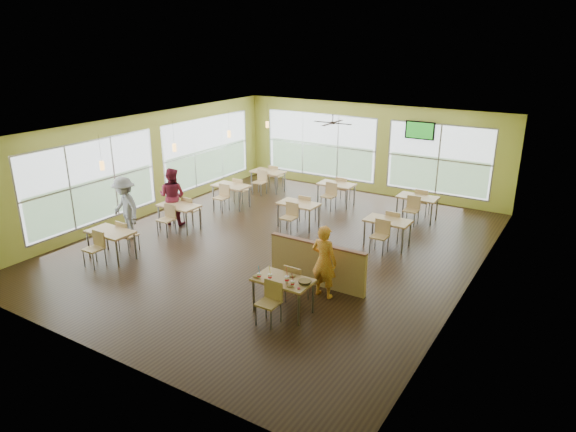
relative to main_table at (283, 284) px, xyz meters
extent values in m
plane|color=black|center=(-2.00, 3.00, -0.63)|extent=(12.00, 12.00, 0.00)
plane|color=white|center=(-2.00, 3.00, 2.57)|extent=(12.00, 12.00, 0.00)
cube|color=#B3BB4B|center=(-2.00, 9.00, 0.97)|extent=(10.00, 0.04, 3.20)
cube|color=#B3BB4B|center=(-2.00, -3.00, 0.97)|extent=(10.00, 0.04, 3.20)
cube|color=#B3BB4B|center=(-7.00, 3.00, 0.97)|extent=(0.04, 12.00, 3.20)
cube|color=#B3BB4B|center=(3.00, 3.00, 0.97)|extent=(0.04, 12.00, 3.20)
cube|color=white|center=(-6.98, 1.00, 0.89)|extent=(0.02, 4.50, 2.35)
cube|color=white|center=(-6.98, 6.00, 0.89)|extent=(0.02, 4.50, 2.35)
cube|color=white|center=(-4.00, 8.98, 0.89)|extent=(4.50, 0.02, 2.35)
cube|color=white|center=(0.50, 8.98, 0.89)|extent=(3.50, 0.02, 2.35)
cube|color=#B7BABC|center=(-6.97, 3.50, -0.28)|extent=(0.04, 9.40, 0.05)
cube|color=#B7BABC|center=(-1.75, 8.97, -0.28)|extent=(8.00, 0.04, 0.05)
cube|color=tan|center=(0.00, 0.00, 0.10)|extent=(1.20, 0.70, 0.04)
cube|color=brown|center=(0.00, 0.00, 0.07)|extent=(1.22, 0.71, 0.01)
cylinder|color=slate|center=(-0.54, -0.29, -0.28)|extent=(0.05, 0.05, 0.71)
cylinder|color=slate|center=(0.54, -0.29, -0.28)|extent=(0.05, 0.05, 0.71)
cylinder|color=slate|center=(-0.54, 0.29, -0.28)|extent=(0.05, 0.05, 0.71)
cylinder|color=slate|center=(0.54, 0.29, -0.28)|extent=(0.05, 0.05, 0.71)
cube|color=tan|center=(0.00, 0.55, -0.18)|extent=(0.42, 0.42, 0.04)
cube|color=tan|center=(0.00, 0.74, 0.04)|extent=(0.42, 0.04, 0.40)
cube|color=tan|center=(0.00, -0.55, -0.18)|extent=(0.42, 0.42, 0.04)
cube|color=tan|center=(0.00, -0.74, 0.04)|extent=(0.42, 0.04, 0.40)
cube|color=tan|center=(0.00, 1.45, -0.13)|extent=(2.40, 0.12, 1.00)
cube|color=brown|center=(0.00, 1.45, 0.39)|extent=(2.40, 0.14, 0.04)
cube|color=tan|center=(-5.20, 0.00, 0.10)|extent=(1.20, 0.70, 0.04)
cube|color=brown|center=(-5.20, 0.00, 0.07)|extent=(1.22, 0.71, 0.01)
cylinder|color=slate|center=(-5.74, -0.29, -0.28)|extent=(0.05, 0.05, 0.71)
cylinder|color=slate|center=(-4.66, -0.29, -0.28)|extent=(0.05, 0.05, 0.71)
cylinder|color=slate|center=(-5.74, 0.29, -0.28)|extent=(0.05, 0.05, 0.71)
cylinder|color=slate|center=(-4.66, 0.29, -0.28)|extent=(0.05, 0.05, 0.71)
cube|color=tan|center=(-5.20, 0.55, -0.18)|extent=(0.42, 0.42, 0.04)
cube|color=tan|center=(-5.20, 0.74, 0.04)|extent=(0.42, 0.04, 0.40)
cube|color=tan|center=(-5.20, -0.55, -0.18)|extent=(0.42, 0.42, 0.04)
cube|color=tan|center=(-5.20, -0.74, 0.04)|extent=(0.42, 0.04, 0.40)
cube|color=tan|center=(-5.20, 2.50, 0.10)|extent=(1.20, 0.70, 0.04)
cube|color=brown|center=(-5.20, 2.50, 0.07)|extent=(1.22, 0.71, 0.01)
cylinder|color=slate|center=(-5.74, 2.21, -0.28)|extent=(0.05, 0.05, 0.71)
cylinder|color=slate|center=(-4.66, 2.21, -0.28)|extent=(0.05, 0.05, 0.71)
cylinder|color=slate|center=(-5.74, 2.79, -0.28)|extent=(0.05, 0.05, 0.71)
cylinder|color=slate|center=(-4.66, 2.79, -0.28)|extent=(0.05, 0.05, 0.71)
cube|color=tan|center=(-5.20, 3.05, -0.18)|extent=(0.42, 0.42, 0.04)
cube|color=tan|center=(-5.20, 3.24, 0.04)|extent=(0.42, 0.04, 0.40)
cube|color=tan|center=(-5.20, 1.95, -0.18)|extent=(0.42, 0.42, 0.04)
cube|color=tan|center=(-5.20, 1.76, 0.04)|extent=(0.42, 0.04, 0.40)
cube|color=tan|center=(-5.20, 5.00, 0.10)|extent=(1.20, 0.70, 0.04)
cube|color=brown|center=(-5.20, 5.00, 0.07)|extent=(1.22, 0.71, 0.01)
cylinder|color=slate|center=(-5.74, 4.71, -0.28)|extent=(0.05, 0.05, 0.71)
cylinder|color=slate|center=(-4.66, 4.71, -0.28)|extent=(0.05, 0.05, 0.71)
cylinder|color=slate|center=(-5.74, 5.29, -0.28)|extent=(0.05, 0.05, 0.71)
cylinder|color=slate|center=(-4.66, 5.29, -0.28)|extent=(0.05, 0.05, 0.71)
cube|color=tan|center=(-5.20, 5.55, -0.18)|extent=(0.42, 0.42, 0.04)
cube|color=tan|center=(-5.20, 5.74, 0.04)|extent=(0.42, 0.04, 0.40)
cube|color=tan|center=(-5.20, 4.45, -0.18)|extent=(0.42, 0.42, 0.04)
cube|color=tan|center=(-5.20, 4.26, 0.04)|extent=(0.42, 0.04, 0.40)
cube|color=tan|center=(-5.20, 7.20, 0.10)|extent=(1.20, 0.70, 0.04)
cube|color=brown|center=(-5.20, 7.20, 0.07)|extent=(1.22, 0.71, 0.01)
cylinder|color=slate|center=(-5.74, 6.91, -0.28)|extent=(0.05, 0.05, 0.71)
cylinder|color=slate|center=(-4.66, 6.91, -0.28)|extent=(0.05, 0.05, 0.71)
cylinder|color=slate|center=(-5.74, 7.49, -0.28)|extent=(0.05, 0.05, 0.71)
cylinder|color=slate|center=(-4.66, 7.49, -0.28)|extent=(0.05, 0.05, 0.71)
cube|color=tan|center=(-5.20, 7.75, -0.18)|extent=(0.42, 0.42, 0.04)
cube|color=tan|center=(-5.20, 7.94, 0.04)|extent=(0.42, 0.04, 0.40)
cube|color=tan|center=(-5.20, 6.65, -0.18)|extent=(0.42, 0.42, 0.04)
cube|color=tan|center=(-5.20, 6.46, 0.04)|extent=(0.42, 0.04, 0.40)
cube|color=tan|center=(-2.30, 4.50, 0.10)|extent=(1.20, 0.70, 0.04)
cube|color=brown|center=(-2.30, 4.50, 0.07)|extent=(1.22, 0.71, 0.01)
cylinder|color=slate|center=(-2.84, 4.21, -0.28)|extent=(0.05, 0.05, 0.71)
cylinder|color=slate|center=(-1.76, 4.21, -0.28)|extent=(0.05, 0.05, 0.71)
cylinder|color=slate|center=(-2.84, 4.79, -0.28)|extent=(0.05, 0.05, 0.71)
cylinder|color=slate|center=(-1.76, 4.79, -0.28)|extent=(0.05, 0.05, 0.71)
cube|color=tan|center=(-2.30, 5.05, -0.18)|extent=(0.42, 0.42, 0.04)
cube|color=tan|center=(-2.30, 5.24, 0.04)|extent=(0.42, 0.04, 0.40)
cube|color=tan|center=(-2.30, 3.95, -0.18)|extent=(0.42, 0.42, 0.04)
cube|color=tan|center=(-2.30, 3.76, 0.04)|extent=(0.42, 0.04, 0.40)
cube|color=tan|center=(-2.30, 7.00, 0.10)|extent=(1.20, 0.70, 0.04)
cube|color=brown|center=(-2.30, 7.00, 0.07)|extent=(1.22, 0.71, 0.01)
cylinder|color=slate|center=(-2.84, 6.71, -0.28)|extent=(0.05, 0.05, 0.71)
cylinder|color=slate|center=(-1.76, 6.71, -0.28)|extent=(0.05, 0.05, 0.71)
cylinder|color=slate|center=(-2.84, 7.29, -0.28)|extent=(0.05, 0.05, 0.71)
cylinder|color=slate|center=(-1.76, 7.29, -0.28)|extent=(0.05, 0.05, 0.71)
cube|color=tan|center=(-2.30, 7.55, -0.18)|extent=(0.42, 0.42, 0.04)
cube|color=tan|center=(-2.30, 7.74, 0.04)|extent=(0.42, 0.04, 0.40)
cube|color=tan|center=(-2.30, 6.45, -0.18)|extent=(0.42, 0.42, 0.04)
cube|color=tan|center=(-2.30, 6.26, 0.04)|extent=(0.42, 0.04, 0.40)
cube|color=tan|center=(0.50, 4.50, 0.10)|extent=(1.20, 0.70, 0.04)
cube|color=brown|center=(0.50, 4.50, 0.07)|extent=(1.22, 0.71, 0.01)
cylinder|color=slate|center=(-0.04, 4.21, -0.28)|extent=(0.05, 0.05, 0.71)
cylinder|color=slate|center=(1.04, 4.21, -0.28)|extent=(0.05, 0.05, 0.71)
cylinder|color=slate|center=(-0.04, 4.79, -0.28)|extent=(0.05, 0.05, 0.71)
cylinder|color=slate|center=(1.04, 4.79, -0.28)|extent=(0.05, 0.05, 0.71)
cube|color=tan|center=(0.50, 5.05, -0.18)|extent=(0.42, 0.42, 0.04)
cube|color=tan|center=(0.50, 5.24, 0.04)|extent=(0.42, 0.04, 0.40)
cube|color=tan|center=(0.50, 3.95, -0.18)|extent=(0.42, 0.42, 0.04)
cube|color=tan|center=(0.50, 3.76, 0.04)|extent=(0.42, 0.04, 0.40)
cube|color=tan|center=(0.50, 7.00, 0.10)|extent=(1.20, 0.70, 0.04)
cube|color=brown|center=(0.50, 7.00, 0.07)|extent=(1.22, 0.71, 0.01)
cylinder|color=slate|center=(-0.04, 6.71, -0.28)|extent=(0.05, 0.05, 0.71)
cylinder|color=slate|center=(1.04, 6.71, -0.28)|extent=(0.05, 0.05, 0.71)
cylinder|color=slate|center=(-0.04, 7.29, -0.28)|extent=(0.05, 0.05, 0.71)
cylinder|color=slate|center=(1.04, 7.29, -0.28)|extent=(0.05, 0.05, 0.71)
cube|color=tan|center=(0.50, 7.55, -0.18)|extent=(0.42, 0.42, 0.04)
cube|color=tan|center=(0.50, 7.74, 0.04)|extent=(0.42, 0.04, 0.40)
cube|color=tan|center=(0.50, 6.45, -0.18)|extent=(0.42, 0.42, 0.04)
cube|color=tan|center=(0.50, 6.26, 0.04)|extent=(0.42, 0.04, 0.40)
cylinder|color=#2D2119|center=(-5.20, 0.00, 2.22)|extent=(0.01, 0.01, 0.70)
cylinder|color=#F8A743|center=(-5.20, 0.00, 1.82)|extent=(0.11, 0.11, 0.22)
cylinder|color=#2D2119|center=(-5.20, 2.50, 2.22)|extent=(0.01, 0.01, 0.70)
cylinder|color=#F8A743|center=(-5.20, 2.50, 1.82)|extent=(0.11, 0.11, 0.22)
cylinder|color=#2D2119|center=(-5.20, 5.00, 2.22)|extent=(0.01, 0.01, 0.70)
cylinder|color=#F8A743|center=(-5.20, 5.00, 1.82)|extent=(0.11, 0.11, 0.22)
cylinder|color=#2D2119|center=(-5.20, 7.20, 2.22)|extent=(0.01, 0.01, 0.70)
cylinder|color=#F8A743|center=(-5.20, 7.20, 1.82)|extent=(0.11, 0.11, 0.22)
cylinder|color=#2D2119|center=(-2.00, 6.00, 2.45)|extent=(0.03, 0.03, 0.24)
cylinder|color=#2D2119|center=(-2.00, 6.00, 2.31)|extent=(0.16, 0.16, 0.06)
cube|color=#2D2119|center=(-1.65, 6.00, 2.31)|extent=(0.55, 0.10, 0.01)
cube|color=#2D2119|center=(-2.00, 6.35, 2.31)|extent=(0.10, 0.55, 0.01)
cube|color=#2D2119|center=(-2.35, 6.00, 2.31)|extent=(0.55, 0.10, 0.01)
cube|color=#2D2119|center=(-2.00, 5.65, 2.31)|extent=(0.10, 0.55, 0.01)
cube|color=black|center=(-0.20, 8.90, 1.82)|extent=(1.00, 0.06, 0.60)
cube|color=#208521|center=(-0.20, 8.87, 1.82)|extent=(0.90, 0.01, 0.52)
imported|color=orange|center=(0.38, 1.06, 0.19)|extent=(0.63, 0.44, 1.65)
imported|color=maroon|center=(-5.70, 2.77, 0.24)|extent=(0.98, 0.84, 1.74)
imported|color=slate|center=(-5.97, 1.20, 0.26)|extent=(1.28, 0.93, 1.78)
cone|color=white|center=(-0.43, -0.23, 0.17)|extent=(0.08, 0.08, 0.11)
cylinder|color=red|center=(-0.43, -0.23, 0.18)|extent=(0.08, 0.08, 0.03)
cylinder|color=white|center=(-0.43, -0.23, 0.24)|extent=(0.09, 0.09, 0.01)
cylinder|color=#1A86D1|center=(-0.43, -0.23, 0.33)|extent=(0.02, 0.05, 0.20)
cone|color=white|center=(-0.21, -0.16, 0.18)|extent=(0.09, 0.09, 0.12)
cylinder|color=red|center=(-0.21, -0.16, 0.18)|extent=(0.08, 0.08, 0.03)
cylinder|color=white|center=(-0.21, -0.16, 0.24)|extent=(0.09, 0.09, 0.01)
cylinder|color=yellow|center=(-0.21, -0.16, 0.35)|extent=(0.02, 0.06, 0.21)
cone|color=white|center=(0.15, -0.10, 0.19)|extent=(0.10, 0.10, 0.13)
cylinder|color=red|center=(0.15, -0.10, 0.19)|extent=(0.09, 0.09, 0.04)
cylinder|color=white|center=(0.15, -0.10, 0.26)|extent=(0.10, 0.10, 0.01)
cylinder|color=#CC2542|center=(0.15, -0.10, 0.37)|extent=(0.02, 0.06, 0.24)
cone|color=white|center=(0.33, -0.17, 0.17)|extent=(0.08, 0.08, 0.11)
cylinder|color=red|center=(0.33, -0.17, 0.18)|extent=(0.08, 0.08, 0.03)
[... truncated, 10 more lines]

